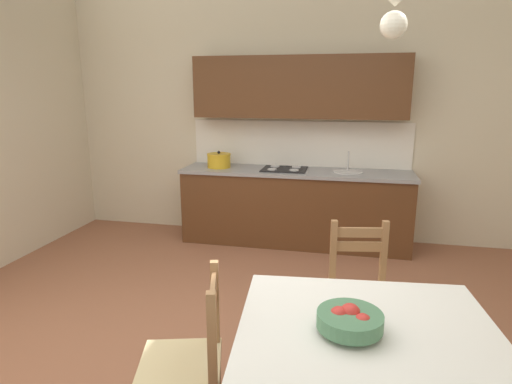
# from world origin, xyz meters

# --- Properties ---
(ground_plane) EXTENTS (6.40, 6.02, 0.10)m
(ground_plane) POSITION_xyz_m (0.00, 0.00, -0.05)
(ground_plane) COLOR #935B42
(wall_back) EXTENTS (6.40, 0.12, 4.24)m
(wall_back) POSITION_xyz_m (0.00, 2.77, 2.12)
(wall_back) COLOR beige
(wall_back) RESTS_ON ground_plane
(kitchen_cabinetry) EXTENTS (2.70, 0.63, 2.20)m
(kitchen_cabinetry) POSITION_xyz_m (0.01, 2.44, 0.86)
(kitchen_cabinetry) COLOR #56331C
(kitchen_cabinetry) RESTS_ON ground_plane
(dining_table) EXTENTS (1.30, 1.13, 0.75)m
(dining_table) POSITION_xyz_m (0.74, -0.68, 0.62)
(dining_table) COLOR brown
(dining_table) RESTS_ON ground_plane
(dining_chair_tv_side) EXTENTS (0.52, 0.52, 0.93)m
(dining_chair_tv_side) POSITION_xyz_m (-0.15, -0.70, 0.44)
(dining_chair_tv_side) COLOR #D1BC89
(dining_chair_tv_side) RESTS_ON ground_plane
(dining_chair_kitchen_side) EXTENTS (0.49, 0.49, 0.93)m
(dining_chair_kitchen_side) POSITION_xyz_m (0.74, 0.29, 0.44)
(dining_chair_kitchen_side) COLOR #D1BC89
(dining_chair_kitchen_side) RESTS_ON ground_plane
(fruit_bowl) EXTENTS (0.30, 0.30, 0.12)m
(fruit_bowl) POSITION_xyz_m (0.66, -0.74, 0.81)
(fruit_bowl) COLOR #4C7F5B
(fruit_bowl) RESTS_ON dining_table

